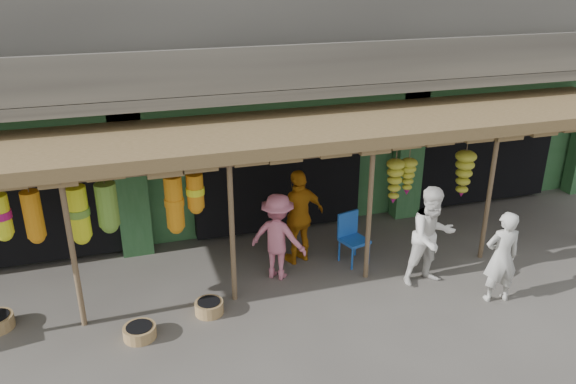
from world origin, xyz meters
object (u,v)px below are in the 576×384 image
object	(u,v)px
blue_chair	(352,235)
person_front	(502,257)
person_right	(432,236)
person_vendor	(299,217)
person_shopper	(278,237)

from	to	relation	value
blue_chair	person_front	world-z (taller)	person_front
blue_chair	person_right	xyz separation A→B (m)	(1.02, -1.16, 0.38)
person_vendor	person_shopper	size ratio (longest dim) A/B	1.15
person_shopper	person_right	bearing A→B (deg)	-162.32
person_vendor	blue_chair	bearing A→B (deg)	145.15
person_shopper	blue_chair	bearing A→B (deg)	-135.11
person_right	person_vendor	world-z (taller)	person_vendor
person_front	person_right	bearing A→B (deg)	-37.61
person_front	person_vendor	bearing A→B (deg)	-31.17
blue_chair	person_shopper	bearing A→B (deg)	170.35
blue_chair	person_vendor	world-z (taller)	person_vendor
person_vendor	person_shopper	distance (m)	0.73
person_front	person_vendor	world-z (taller)	person_vendor
blue_chair	person_front	distance (m)	2.77
person_front	person_vendor	xyz separation A→B (m)	(-2.84, 2.33, 0.11)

